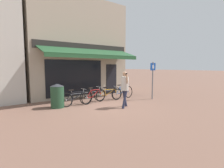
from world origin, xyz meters
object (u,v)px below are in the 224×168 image
(pedestrian_adult, at_px, (125,85))
(litter_bin, at_px, (57,96))
(bicycle_black, at_px, (76,98))
(bicycle_red, at_px, (94,96))
(bicycle_blue, at_px, (123,92))
(bicycle_orange, at_px, (108,94))
(parking_sign, at_px, (153,76))

(pedestrian_adult, relative_size, litter_bin, 1.51)
(bicycle_black, bearing_deg, bicycle_red, -0.86)
(bicycle_black, height_order, litter_bin, litter_bin)
(bicycle_blue, relative_size, pedestrian_adult, 1.04)
(bicycle_black, xyz_separation_m, bicycle_red, (1.04, -0.02, 0.01))
(bicycle_red, xyz_separation_m, bicycle_orange, (1.04, 0.13, -0.03))
(bicycle_orange, bearing_deg, parking_sign, -14.50)
(bicycle_red, xyz_separation_m, parking_sign, (3.39, -1.15, 0.98))
(bicycle_black, height_order, bicycle_red, bicycle_red)
(bicycle_orange, distance_m, litter_bin, 2.98)
(bicycle_red, xyz_separation_m, litter_bin, (-1.93, 0.19, 0.19))
(bicycle_black, relative_size, pedestrian_adult, 1.01)
(bicycle_red, relative_size, bicycle_orange, 1.01)
(bicycle_red, bearing_deg, bicycle_black, 167.40)
(bicycle_blue, relative_size, parking_sign, 0.81)
(bicycle_black, bearing_deg, bicycle_orange, 3.30)
(bicycle_blue, bearing_deg, parking_sign, -48.00)
(bicycle_red, height_order, pedestrian_adult, pedestrian_adult)
(pedestrian_adult, height_order, parking_sign, parking_sign)
(bicycle_blue, distance_m, parking_sign, 2.03)
(bicycle_black, distance_m, bicycle_red, 1.04)
(bicycle_blue, height_order, litter_bin, litter_bin)
(bicycle_blue, xyz_separation_m, litter_bin, (-3.99, 0.17, 0.18))
(parking_sign, bearing_deg, bicycle_red, 161.25)
(bicycle_orange, distance_m, parking_sign, 2.86)
(bicycle_red, relative_size, pedestrian_adult, 0.98)
(bicycle_red, height_order, parking_sign, parking_sign)
(bicycle_black, xyz_separation_m, parking_sign, (4.43, -1.17, 0.99))
(bicycle_black, relative_size, litter_bin, 1.52)
(bicycle_blue, xyz_separation_m, pedestrian_adult, (-1.42, -1.77, 0.67))
(pedestrian_adult, distance_m, parking_sign, 2.84)
(bicycle_blue, height_order, pedestrian_adult, pedestrian_adult)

